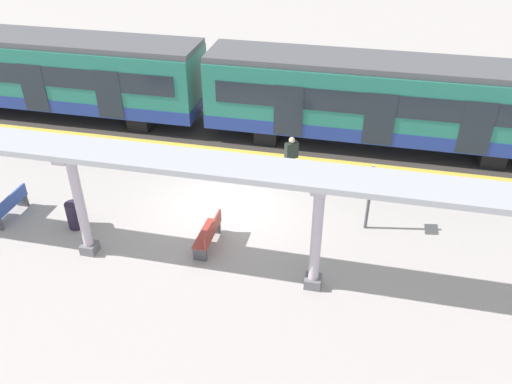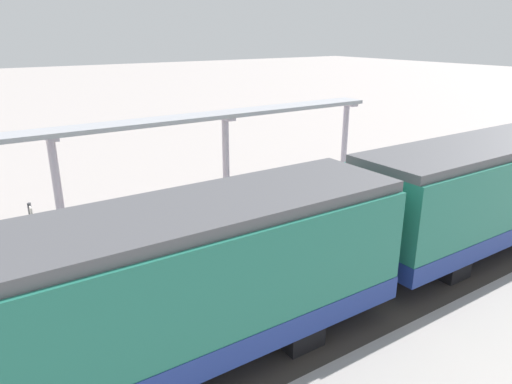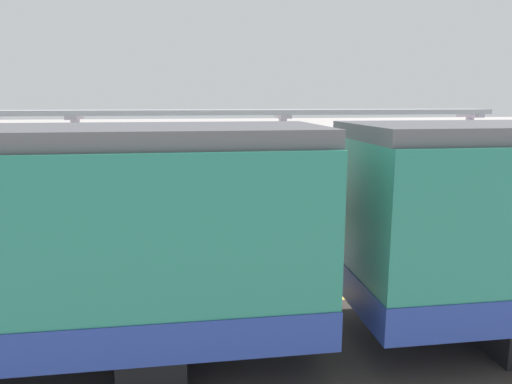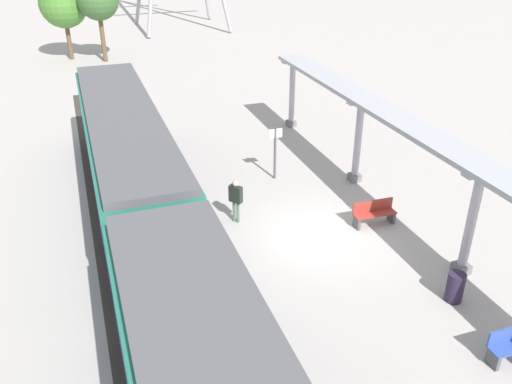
{
  "view_description": "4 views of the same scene",
  "coord_description": "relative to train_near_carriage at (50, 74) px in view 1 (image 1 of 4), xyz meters",
  "views": [
    {
      "loc": [
        13.86,
        4.08,
        9.85
      ],
      "look_at": [
        1.03,
        1.23,
        1.28
      ],
      "focal_mm": 36.65,
      "sensor_mm": 36.0,
      "label": 1
    },
    {
      "loc": [
        -12.86,
        6.07,
        6.57
      ],
      "look_at": [
        -1.56,
        -1.48,
        1.9
      ],
      "focal_mm": 32.96,
      "sensor_mm": 36.0,
      "label": 2
    },
    {
      "loc": [
        -11.98,
        -0.13,
        3.83
      ],
      "look_at": [
        1.11,
        -2.03,
        1.23
      ],
      "focal_mm": 32.91,
      "sensor_mm": 36.0,
      "label": 3
    },
    {
      "loc": [
        -6.74,
        -13.44,
        9.47
      ],
      "look_at": [
        -1.57,
        1.35,
        1.29
      ],
      "focal_mm": 37.13,
      "sensor_mm": 36.0,
      "label": 4
    }
  ],
  "objects": [
    {
      "name": "canopy_beam",
      "position": [
        8.67,
        9.33,
        1.61
      ],
      "size": [
        1.2,
        20.63,
        0.16
      ],
      "primitive_type": "cube",
      "color": "#A8AAB2",
      "rests_on": "canopy_pillar_nearest"
    },
    {
      "name": "canopy_pillar_third",
      "position": [
        8.67,
        12.63,
        -0.12
      ],
      "size": [
        1.1,
        0.44,
        3.36
      ],
      "color": "slate",
      "rests_on": "ground"
    },
    {
      "name": "bench_mid_platform",
      "position": [
        7.61,
        2.81,
        -1.39
      ],
      "size": [
        1.5,
        0.45,
        0.86
      ],
      "color": "#324EA0",
      "rests_on": "ground"
    },
    {
      "name": "trackbed",
      "position": [
        -0.01,
        9.32,
        -1.83
      ],
      "size": [
        3.2,
        38.04,
        0.01
      ],
      "primitive_type": "cube",
      "color": "#38332D",
      "rests_on": "ground"
    },
    {
      "name": "canopy_pillar_second",
      "position": [
        8.67,
        6.07,
        -0.12
      ],
      "size": [
        1.1,
        0.44,
        3.36
      ],
      "color": "slate",
      "rests_on": "ground"
    },
    {
      "name": "tactile_edge_strip",
      "position": [
        1.81,
        9.32,
        -1.83
      ],
      "size": [
        0.43,
        26.04,
        0.01
      ],
      "primitive_type": "cube",
      "color": "gold",
      "rests_on": "ground"
    },
    {
      "name": "bench_near_end",
      "position": [
        7.64,
        9.42,
        -1.39
      ],
      "size": [
        1.51,
        0.47,
        0.86
      ],
      "color": "#993329",
      "rests_on": "ground"
    },
    {
      "name": "train_far_carriage",
      "position": [
        0.0,
        14.03,
        0.0
      ],
      "size": [
        2.65,
        13.45,
        3.48
      ],
      "color": "#22725F",
      "rests_on": "ground"
    },
    {
      "name": "trash_bin",
      "position": [
        7.62,
        5.07,
        -1.39
      ],
      "size": [
        0.48,
        0.48,
        0.88
      ],
      "primitive_type": "cylinder",
      "color": "#292036",
      "rests_on": "ground"
    },
    {
      "name": "train_near_carriage",
      "position": [
        0.0,
        0.0,
        0.0
      ],
      "size": [
        2.65,
        13.45,
        3.48
      ],
      "color": "#22725F",
      "rests_on": "ground"
    },
    {
      "name": "passenger_waiting_near_edge",
      "position": [
        3.21,
        11.12,
        -0.83
      ],
      "size": [
        0.45,
        0.49,
        1.6
      ],
      "color": "#49654D",
      "rests_on": "ground"
    },
    {
      "name": "ground_plane",
      "position": [
        5.35,
        9.32,
        -1.83
      ],
      "size": [
        176.0,
        176.0,
        0.0
      ],
      "primitive_type": "plane",
      "color": "#ADA4A1"
    },
    {
      "name": "platform_info_sign",
      "position": [
        5.71,
        13.9,
        -0.5
      ],
      "size": [
        0.56,
        0.1,
        2.2
      ],
      "color": "#4C4C51",
      "rests_on": "ground"
    }
  ]
}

